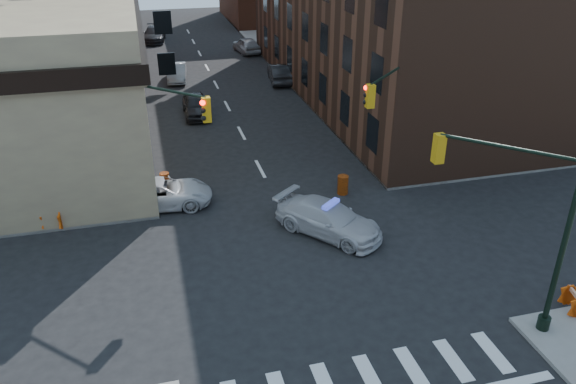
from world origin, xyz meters
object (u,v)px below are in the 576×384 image
pedestrian_a (101,194)px  barrel_bank (165,181)px  parked_car_enear (280,73)px  barricade_se_a (573,301)px  barricade_nw_a (103,205)px  pickup (161,193)px  barrel_road (343,185)px  parked_car_wnear (196,105)px  pedestrian_b (112,199)px  police_car (329,219)px  parked_car_wfar (177,72)px

pedestrian_a → barrel_bank: bearing=55.8°
parked_car_enear → barricade_se_a: (3.00, -33.15, -0.25)m
barricade_se_a → barricade_nw_a: 21.00m
parked_car_enear → barrel_bank: size_ratio=5.38×
pickup → pedestrian_a: pedestrian_a is taller
parked_car_enear → barrel_road: bearing=91.3°
parked_car_wnear → pedestrian_b: size_ratio=2.33×
police_car → barricade_nw_a: bearing=117.9°
parked_car_wnear → pedestrian_b: pedestrian_b is taller
parked_car_wnear → pedestrian_a: (-6.16, -13.30, 0.16)m
parked_car_enear → barricade_nw_a: (-14.12, -21.00, -0.16)m
barricade_nw_a → parked_car_enear: bearing=59.6°
parked_car_wfar → barrel_bank: (-2.41, -21.29, -0.28)m
pedestrian_a → barrel_road: pedestrian_a is taller
police_car → parked_car_wfar: (-4.63, 28.02, -0.03)m
pedestrian_b → pedestrian_a: bearing=88.5°
pedestrian_b → barricade_se_a: bearing=-63.1°
police_car → parked_car_enear: bearing=42.1°
parked_car_enear → parked_car_wfar: bearing=-11.0°
barricade_se_a → pedestrian_b: bearing=68.5°
parked_car_wfar → barrel_road: bearing=-68.7°
police_car → parked_car_wfar: bearing=60.3°
police_car → barricade_se_a: police_car is taller
parked_car_wnear → pedestrian_a: bearing=-114.2°
parked_car_wnear → pedestrian_a: 14.66m
barrel_road → barrel_bank: barrel_road is taller
barrel_road → barricade_nw_a: barricade_nw_a is taller
parked_car_wfar → pedestrian_a: (-5.58, -23.03, 0.21)m
pedestrian_a → barrel_bank: pedestrian_a is taller
pedestrian_b → barricade_se_a: pedestrian_b is taller
parked_car_wnear → barricade_se_a: 28.33m
barricade_se_a → barrel_road: bearing=36.9°
pickup → barrel_bank: (0.30, 1.97, -0.27)m
parked_car_wnear → parked_car_enear: bearing=42.0°
pickup → barricade_se_a: 19.04m
pickup → pedestrian_a: 2.88m
pedestrian_a → barricade_nw_a: pedestrian_a is taller
parked_car_wnear → barricade_nw_a: 15.24m
pickup → barrel_road: (9.37, -1.06, -0.20)m
barrel_bank → parked_car_wfar: bearing=83.5°
barrel_road → barrel_bank: (-9.07, 3.03, -0.06)m
pickup → parked_car_wfar: 23.42m
police_car → pedestrian_a: bearing=114.9°
barrel_bank → barricade_nw_a: barricade_nw_a is taller
parked_car_wnear → barrel_road: size_ratio=4.46×
pedestrian_b → barricade_nw_a: 0.84m
police_car → barrel_road: police_car is taller
pedestrian_b → barricade_se_a: (16.61, -11.70, -0.58)m
barrel_road → parked_car_wnear: bearing=112.6°
police_car → pickup: bearing=108.0°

